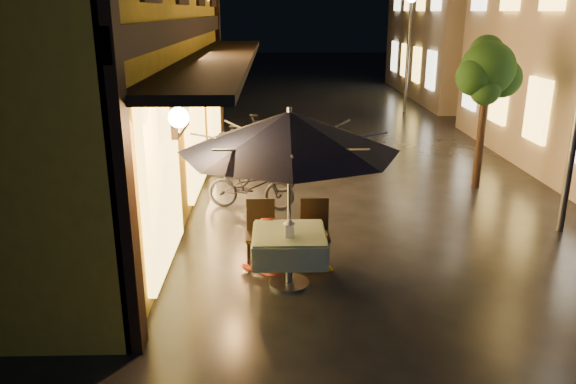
{
  "coord_description": "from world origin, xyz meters",
  "views": [
    {
      "loc": [
        -1.92,
        -6.87,
        3.61
      ],
      "look_at": [
        -1.72,
        0.72,
        1.15
      ],
      "focal_mm": 35.0,
      "sensor_mm": 36.0,
      "label": 1
    }
  ],
  "objects_px": {
    "cafe_table": "(289,245)",
    "bicycle_0": "(251,186)",
    "table_lantern": "(290,227)",
    "person_yellow": "(311,224)",
    "person_orange": "(265,219)",
    "patio_umbrella": "(289,132)"
  },
  "relations": [
    {
      "from": "person_orange",
      "to": "bicycle_0",
      "type": "xyz_separation_m",
      "value": [
        -0.31,
        2.66,
        -0.34
      ]
    },
    {
      "from": "table_lantern",
      "to": "bicycle_0",
      "type": "bearing_deg",
      "value": 100.86
    },
    {
      "from": "person_yellow",
      "to": "cafe_table",
      "type": "bearing_deg",
      "value": 74.36
    },
    {
      "from": "person_yellow",
      "to": "bicycle_0",
      "type": "bearing_deg",
      "value": -54.42
    },
    {
      "from": "cafe_table",
      "to": "patio_umbrella",
      "type": "bearing_deg",
      "value": -26.57
    },
    {
      "from": "table_lantern",
      "to": "person_orange",
      "type": "relative_size",
      "value": 0.16
    },
    {
      "from": "bicycle_0",
      "to": "cafe_table",
      "type": "bearing_deg",
      "value": -157.42
    },
    {
      "from": "patio_umbrella",
      "to": "person_orange",
      "type": "xyz_separation_m",
      "value": [
        -0.33,
        0.51,
        -1.37
      ]
    },
    {
      "from": "cafe_table",
      "to": "bicycle_0",
      "type": "distance_m",
      "value": 3.24
    },
    {
      "from": "patio_umbrella",
      "to": "bicycle_0",
      "type": "xyz_separation_m",
      "value": [
        -0.64,
        3.17,
        -1.71
      ]
    },
    {
      "from": "table_lantern",
      "to": "person_orange",
      "type": "xyz_separation_m",
      "value": [
        -0.33,
        0.67,
        -0.14
      ]
    },
    {
      "from": "person_orange",
      "to": "bicycle_0",
      "type": "height_order",
      "value": "person_orange"
    },
    {
      "from": "person_orange",
      "to": "cafe_table",
      "type": "bearing_deg",
      "value": 103.4
    },
    {
      "from": "cafe_table",
      "to": "bicycle_0",
      "type": "xyz_separation_m",
      "value": [
        -0.64,
        3.17,
        -0.15
      ]
    },
    {
      "from": "patio_umbrella",
      "to": "cafe_table",
      "type": "bearing_deg",
      "value": 153.43
    },
    {
      "from": "cafe_table",
      "to": "table_lantern",
      "type": "height_order",
      "value": "table_lantern"
    },
    {
      "from": "table_lantern",
      "to": "person_yellow",
      "type": "relative_size",
      "value": 0.18
    },
    {
      "from": "bicycle_0",
      "to": "person_yellow",
      "type": "bearing_deg",
      "value": -148.53
    },
    {
      "from": "bicycle_0",
      "to": "person_orange",
      "type": "bearing_deg",
      "value": -162.21
    },
    {
      "from": "person_orange",
      "to": "table_lantern",
      "type": "bearing_deg",
      "value": 96.9
    },
    {
      "from": "cafe_table",
      "to": "table_lantern",
      "type": "distance_m",
      "value": 0.37
    },
    {
      "from": "patio_umbrella",
      "to": "table_lantern",
      "type": "height_order",
      "value": "patio_umbrella"
    }
  ]
}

